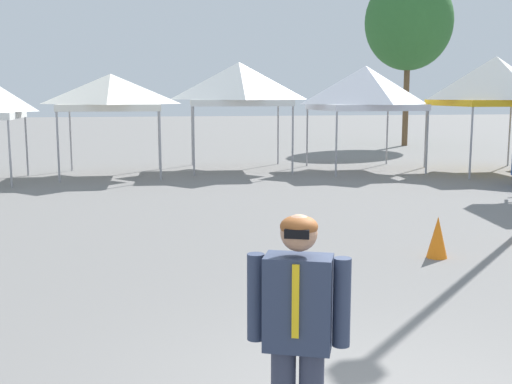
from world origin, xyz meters
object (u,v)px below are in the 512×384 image
at_px(canopy_tent_right_of_center, 495,81).
at_px(traffic_cone_near_barrier, 437,237).
at_px(canopy_tent_far_right, 111,92).
at_px(canopy_tent_left_of_center, 365,88).
at_px(tree_behind_tents_center, 409,22).
at_px(person_foreground, 298,331).
at_px(canopy_tent_behind_right, 239,84).

height_order(canopy_tent_right_of_center, traffic_cone_near_barrier, canopy_tent_right_of_center).
height_order(canopy_tent_far_right, canopy_tent_right_of_center, canopy_tent_right_of_center).
xyz_separation_m(canopy_tent_left_of_center, tree_behind_tents_center, (5.57, 9.36, 3.23)).
relative_size(canopy_tent_left_of_center, tree_behind_tents_center, 0.42).
bearing_deg(canopy_tent_far_right, tree_behind_tents_center, 34.04).
distance_m(canopy_tent_right_of_center, tree_behind_tents_center, 11.21).
bearing_deg(traffic_cone_near_barrier, tree_behind_tents_center, 67.65).
bearing_deg(canopy_tent_right_of_center, person_foreground, -124.36).
bearing_deg(person_foreground, tree_behind_tents_center, 65.01).
height_order(canopy_tent_far_right, tree_behind_tents_center, tree_behind_tents_center).
bearing_deg(canopy_tent_right_of_center, canopy_tent_far_right, 173.52).
relative_size(canopy_tent_left_of_center, person_foreground, 1.93).
relative_size(person_foreground, traffic_cone_near_barrier, 2.74).
bearing_deg(canopy_tent_right_of_center, canopy_tent_left_of_center, 161.40).
bearing_deg(traffic_cone_near_barrier, canopy_tent_behind_right, 95.51).
xyz_separation_m(person_foreground, traffic_cone_near_barrier, (3.56, 5.20, -0.71)).
bearing_deg(person_foreground, canopy_tent_far_right, 95.95).
bearing_deg(tree_behind_tents_center, traffic_cone_near_barrier, -112.35).
height_order(canopy_tent_behind_right, canopy_tent_right_of_center, canopy_tent_right_of_center).
relative_size(person_foreground, tree_behind_tents_center, 0.22).
relative_size(canopy_tent_behind_right, traffic_cone_near_barrier, 5.48).
relative_size(canopy_tent_behind_right, canopy_tent_right_of_center, 0.96).
height_order(canopy_tent_left_of_center, canopy_tent_right_of_center, canopy_tent_right_of_center).
distance_m(canopy_tent_behind_right, canopy_tent_right_of_center, 8.26).
distance_m(canopy_tent_far_right, canopy_tent_right_of_center, 12.17).
bearing_deg(canopy_tent_behind_right, traffic_cone_near_barrier, -84.49).
height_order(canopy_tent_left_of_center, traffic_cone_near_barrier, canopy_tent_left_of_center).
bearing_deg(canopy_tent_behind_right, person_foreground, -97.86).
distance_m(canopy_tent_right_of_center, person_foreground, 18.46).
bearing_deg(canopy_tent_behind_right, canopy_tent_far_right, -169.21).
distance_m(tree_behind_tents_center, traffic_cone_near_barrier, 22.99).
height_order(person_foreground, traffic_cone_near_barrier, person_foreground).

